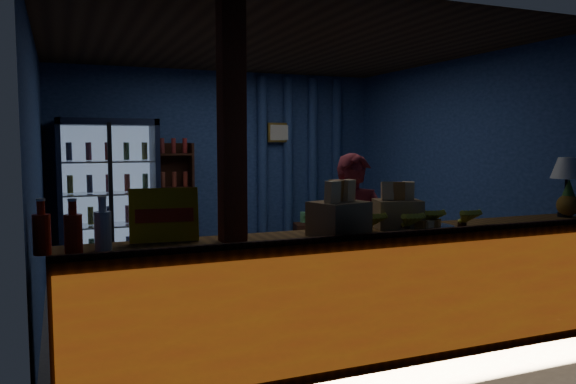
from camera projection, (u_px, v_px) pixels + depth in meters
name	position (u px, v px, depth m)	size (l,w,h in m)	color
ground	(277.00, 293.00, 6.00)	(4.60, 4.60, 0.00)	#515154
room_walls	(277.00, 146.00, 5.86)	(4.60, 4.60, 4.60)	navy
counter	(369.00, 295.00, 4.20)	(4.40, 0.57, 0.99)	brown
support_post	(232.00, 190.00, 3.74)	(0.16, 0.16, 2.60)	maroon
beverage_cooler	(109.00, 196.00, 7.10)	(1.20, 0.62, 1.90)	black
bottle_shelf	(174.00, 203.00, 7.57)	(0.50, 0.28, 1.60)	#391C12
curtain_folds	(288.00, 163.00, 8.23)	(1.74, 0.14, 2.50)	navy
framed_picture	(280.00, 133.00, 8.10)	(0.36, 0.04, 0.28)	gold
shopkeeper	(354.00, 242.00, 4.79)	(0.56, 0.36, 1.52)	maroon
green_chair	(336.00, 234.00, 7.83)	(0.71, 0.73, 0.67)	#5FBF74
side_table	(314.00, 241.00, 7.74)	(0.62, 0.51, 0.59)	#391C12
yellow_sign	(164.00, 215.00, 3.74)	(0.46, 0.14, 0.36)	#E5B60C
soda_bottles	(73.00, 231.00, 3.36)	(0.45, 0.18, 0.34)	red
snack_box_left	(339.00, 216.00, 4.01)	(0.45, 0.41, 0.39)	#9A6F4A
snack_box_centre	(397.00, 212.00, 4.34)	(0.41, 0.37, 0.36)	#9A6F4A
pastry_tray	(423.00, 226.00, 4.31)	(0.47, 0.47, 0.08)	silver
banana_bunches	(419.00, 219.00, 4.27)	(1.02, 0.30, 0.17)	yellow
table_lamp	(567.00, 170.00, 4.96)	(0.27, 0.27, 0.53)	black
pineapple	(568.00, 202.00, 4.96)	(0.19, 0.19, 0.33)	#965F1B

